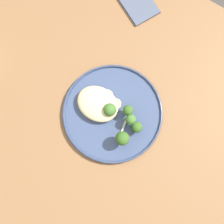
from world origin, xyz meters
TOP-DOWN VIEW (x-y plane):
  - ground at (0.00, 0.00)m, footprint 6.00×6.00m
  - wooden_dining_table at (0.00, 0.00)m, footprint 1.40×1.00m
  - dinner_plate at (0.00, -0.03)m, footprint 0.29×0.29m
  - noodle_bed at (0.05, -0.03)m, footprint 0.12×0.10m
  - seared_scallop_half_hidden at (0.01, -0.02)m, footprint 0.03×0.03m
  - seared_scallop_front_small at (0.06, -0.05)m, footprint 0.03×0.03m
  - seared_scallop_right_edge at (0.01, -0.06)m, footprint 0.03×0.03m
  - seared_scallop_rear_pale at (0.06, -0.01)m, footprint 0.03×0.03m
  - seared_scallop_tiny_bay at (0.04, -0.06)m, footprint 0.03×0.03m
  - seared_scallop_on_noodles at (0.08, -0.02)m, footprint 0.02×0.02m
  - broccoli_floret_front_edge at (-0.06, -0.04)m, footprint 0.03×0.03m
  - broccoli_floret_beside_noodles at (-0.06, 0.02)m, footprint 0.04×0.04m
  - broccoli_floret_left_leaning at (-0.04, -0.05)m, footprint 0.03×0.03m
  - broccoli_floret_split_head at (0.01, -0.03)m, footprint 0.04×0.04m
  - broccoli_floret_center_pile at (-0.08, -0.03)m, footprint 0.03×0.03m
  - onion_sliver_short_strip at (-0.05, -0.02)m, footprint 0.01×0.04m
  - onion_sliver_curled_piece at (-0.06, -0.04)m, footprint 0.04×0.03m
  - folded_napkin at (0.13, -0.37)m, footprint 0.17×0.15m

SIDE VIEW (x-z plane):
  - ground at x=0.00m, z-range 0.00..0.00m
  - wooden_dining_table at x=0.00m, z-range 0.29..1.03m
  - folded_napkin at x=0.13m, z-range 0.74..0.75m
  - dinner_plate at x=0.00m, z-range 0.74..0.76m
  - onion_sliver_short_strip at x=-0.05m, z-range 0.75..0.76m
  - onion_sliver_curled_piece at x=-0.06m, z-range 0.75..0.76m
  - seared_scallop_tiny_bay at x=0.04m, z-range 0.75..0.77m
  - seared_scallop_half_hidden at x=0.01m, z-range 0.75..0.77m
  - seared_scallop_front_small at x=0.06m, z-range 0.75..0.77m
  - seared_scallop_right_edge at x=0.01m, z-range 0.75..0.77m
  - seared_scallop_on_noodles at x=0.08m, z-range 0.75..0.77m
  - seared_scallop_rear_pale at x=0.06m, z-range 0.75..0.77m
  - noodle_bed at x=0.05m, z-range 0.75..0.78m
  - broccoli_floret_center_pile at x=-0.08m, z-range 0.75..0.80m
  - broccoli_floret_front_edge at x=-0.06m, z-range 0.76..0.80m
  - broccoli_floret_left_leaning at x=-0.04m, z-range 0.76..0.81m
  - broccoli_floret_split_head at x=0.01m, z-range 0.76..0.81m
  - broccoli_floret_beside_noodles at x=-0.06m, z-range 0.76..0.82m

